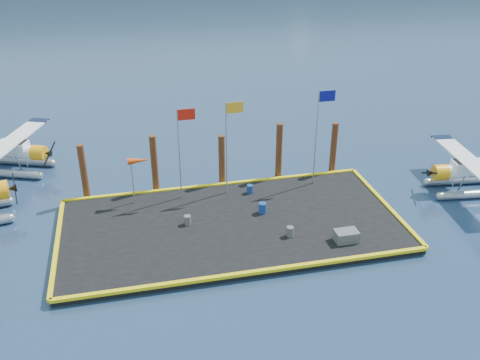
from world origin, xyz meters
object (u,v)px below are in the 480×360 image
object	(u,v)px
crate	(346,236)
piling_2	(222,162)
seaplane_c	(10,153)
drum_5	(250,189)
piling_4	(333,150)
flagpole_red	(182,140)
piling_1	(155,166)
drum_2	(262,208)
piling_0	(84,174)
drum_1	(290,232)
seaplane_d	(471,173)
windsock	(139,162)
piling_3	(279,153)
drum_0	(188,220)
flagpole_yellow	(229,134)
flagpole_blue	(320,124)

from	to	relation	value
crate	piling_2	world-z (taller)	piling_2
seaplane_c	drum_5	bearing A→B (deg)	84.17
drum_5	piling_4	bearing A→B (deg)	16.95
flagpole_red	piling_1	distance (m)	3.28
seaplane_c	drum_2	world-z (taller)	seaplane_c
crate	drum_5	bearing A→B (deg)	120.27
piling_0	drum_1	bearing A→B (deg)	-33.34
piling_1	flagpole_red	bearing A→B (deg)	-43.15
seaplane_d	windsock	size ratio (longest dim) A/B	2.81
piling_3	drum_5	bearing A→B (deg)	-141.81
drum_0	crate	xyz separation A→B (m)	(8.47, -3.75, 0.04)
piling_1	piling_4	bearing A→B (deg)	0.00
crate	piling_0	distance (m)	16.88
drum_1	crate	distance (m)	3.16
drum_5	piling_0	bearing A→B (deg)	169.24
flagpole_yellow	drum_0	bearing A→B (deg)	-134.21
flagpole_red	flagpole_yellow	xyz separation A→B (m)	(3.00, 0.00, 0.12)
seaplane_c	piling_4	xyz separation A→B (m)	(22.45, -5.89, 0.60)
flagpole_red	drum_0	bearing A→B (deg)	-94.72
drum_0	drum_1	size ratio (longest dim) A/B	0.96
flagpole_blue	piling_1	xyz separation A→B (m)	(-10.70, 1.60, -2.59)
drum_0	flagpole_blue	size ratio (longest dim) A/B	0.09
drum_2	drum_5	distance (m)	2.68
seaplane_c	windsock	xyz separation A→B (m)	(8.92, -7.49, 1.83)
flagpole_red	flagpole_yellow	world-z (taller)	flagpole_yellow
seaplane_c	flagpole_yellow	world-z (taller)	flagpole_yellow
seaplane_c	crate	xyz separation A→B (m)	(19.85, -14.61, -0.68)
piling_0	piling_4	world-z (taller)	same
piling_0	piling_3	xyz separation A→B (m)	(13.00, 0.00, 0.15)
flagpole_blue	piling_1	size ratio (longest dim) A/B	1.55
drum_5	flagpole_blue	bearing A→B (deg)	4.71
drum_2	flagpole_yellow	distance (m)	5.06
drum_2	piling_1	world-z (taller)	piling_1
flagpole_red	piling_3	distance (m)	7.33
drum_0	piling_0	distance (m)	7.84
piling_0	flagpole_red	bearing A→B (deg)	-14.46
seaplane_d	piling_0	world-z (taller)	piling_0
drum_5	windsock	size ratio (longest dim) A/B	0.18
flagpole_red	flagpole_yellow	bearing A→B (deg)	0.00
drum_2	piling_1	bearing A→B (deg)	142.59
flagpole_red	flagpole_blue	distance (m)	8.99
flagpole_blue	windsock	bearing A→B (deg)	180.00
flagpole_red	piling_4	world-z (taller)	flagpole_red
flagpole_yellow	piling_1	size ratio (longest dim) A/B	1.48
seaplane_c	piling_2	distance (m)	15.61
drum_0	flagpole_blue	world-z (taller)	flagpole_blue
drum_5	crate	size ratio (longest dim) A/B	0.44
drum_1	flagpole_blue	size ratio (longest dim) A/B	0.09
piling_4	flagpole_red	bearing A→B (deg)	-171.57
drum_2	piling_0	world-z (taller)	piling_0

